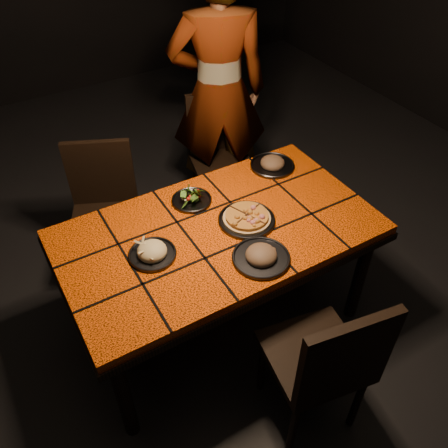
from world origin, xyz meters
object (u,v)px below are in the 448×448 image
dining_table (218,240)px  diner (218,92)px  chair_near (327,361)px  chair_far_right (219,149)px  chair_far_left (104,203)px  plate_pasta (152,253)px  plate_pizza (247,219)px

dining_table → diner: 1.20m
chair_near → chair_far_right: bearing=-95.4°
chair_far_left → chair_far_right: size_ratio=0.98×
chair_far_left → plate_pasta: chair_far_left is taller
dining_table → chair_far_right: bearing=59.8°
dining_table → chair_far_right: 1.11m
chair_far_right → diner: diner is taller
chair_far_right → diner: bearing=74.9°
chair_near → plate_pasta: (-0.46, 0.78, 0.23)m
plate_pizza → plate_pasta: plate_pasta is taller
plate_pasta → chair_near: bearing=-59.7°
plate_pizza → dining_table: bearing=170.6°
chair_far_left → plate_pizza: size_ratio=2.80×
chair_far_left → diner: size_ratio=0.49×
plate_pasta → chair_far_right: bearing=46.2°
chair_far_right → plate_pasta: size_ratio=3.93×
dining_table → chair_near: size_ratio=1.72×
diner → dining_table: bearing=81.7°
chair_far_left → chair_far_right: 0.93m
dining_table → chair_far_left: size_ratio=1.81×
dining_table → plate_pasta: 0.38m
dining_table → diner: size_ratio=0.89×
plate_pizza → chair_near: bearing=-94.8°
diner → plate_pasta: bearing=68.8°
dining_table → chair_near: 0.80m
chair_far_right → plate_pizza: 1.08m
chair_far_left → plate_pizza: bearing=-33.1°
dining_table → chair_near: bearing=-83.5°
dining_table → chair_far_left: 0.89m
diner → chair_near: bearing=96.4°
chair_far_left → diner: bearing=37.6°
chair_near → diner: bearing=-96.0°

